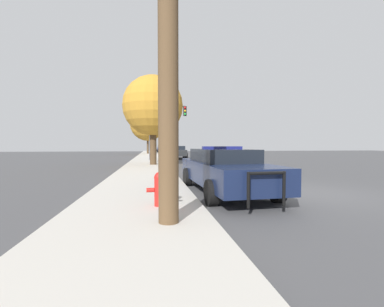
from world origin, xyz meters
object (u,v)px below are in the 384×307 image
(car_background_distant, at_px, (162,149))
(tree_sidewalk_near, at_px, (153,106))
(car_background_midblock, at_px, (177,152))
(traffic_light, at_px, (165,121))
(tree_sidewalk_far, at_px, (148,123))
(fire_hydrant, at_px, (160,188))
(police_car, at_px, (224,169))
(utility_pole, at_px, (168,0))

(car_background_distant, height_order, tree_sidewalk_near, tree_sidewalk_near)
(car_background_midblock, bearing_deg, traffic_light, -109.48)
(tree_sidewalk_near, bearing_deg, tree_sidewalk_far, 91.74)
(fire_hydrant, height_order, tree_sidewalk_far, tree_sidewalk_far)
(police_car, height_order, car_background_midblock, police_car)
(car_background_midblock, bearing_deg, utility_pole, -94.40)
(car_background_midblock, height_order, tree_sidewalk_near, tree_sidewalk_near)
(tree_sidewalk_near, bearing_deg, fire_hydrant, -89.67)
(fire_hydrant, bearing_deg, tree_sidewalk_far, 91.25)
(police_car, distance_m, utility_pole, 5.05)
(police_car, relative_size, car_background_midblock, 1.19)
(tree_sidewalk_near, bearing_deg, police_car, -78.29)
(tree_sidewalk_far, bearing_deg, fire_hydrant, -88.75)
(tree_sidewalk_far, bearing_deg, traffic_light, -84.22)
(car_background_distant, bearing_deg, car_background_midblock, -89.28)
(fire_hydrant, height_order, tree_sidewalk_near, tree_sidewalk_near)
(utility_pole, height_order, tree_sidewalk_far, tree_sidewalk_far)
(traffic_light, distance_m, tree_sidewalk_near, 5.73)
(fire_hydrant, distance_m, car_background_midblock, 22.18)
(car_background_midblock, height_order, car_background_distant, car_background_distant)
(fire_hydrant, xyz_separation_m, traffic_light, (1.03, 18.06, 3.21))
(fire_hydrant, relative_size, tree_sidewalk_near, 0.12)
(utility_pole, distance_m, traffic_light, 19.35)
(traffic_light, bearing_deg, tree_sidewalk_near, -101.17)
(car_background_midblock, bearing_deg, tree_sidewalk_near, -103.80)
(police_car, xyz_separation_m, tree_sidewalk_near, (-2.16, 10.41, 3.49))
(police_car, distance_m, car_background_distant, 44.62)
(fire_hydrant, bearing_deg, police_car, 44.42)
(car_background_midblock, bearing_deg, police_car, -89.76)
(utility_pole, relative_size, tree_sidewalk_near, 1.22)
(police_car, relative_size, utility_pole, 0.70)
(traffic_light, bearing_deg, tree_sidewalk_far, 95.78)
(police_car, relative_size, fire_hydrant, 6.97)
(car_background_midblock, distance_m, car_background_distant, 24.65)
(car_background_midblock, height_order, tree_sidewalk_far, tree_sidewalk_far)
(police_car, xyz_separation_m, car_background_midblock, (0.48, 19.98, 0.02))
(police_car, xyz_separation_m, fire_hydrant, (-2.09, -2.05, -0.20))
(police_car, distance_m, traffic_light, 16.32)
(car_background_midblock, relative_size, tree_sidewalk_near, 0.72)
(fire_hydrant, relative_size, traffic_light, 0.15)
(police_car, height_order, utility_pole, utility_pole)
(fire_hydrant, distance_m, tree_sidewalk_near, 13.00)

